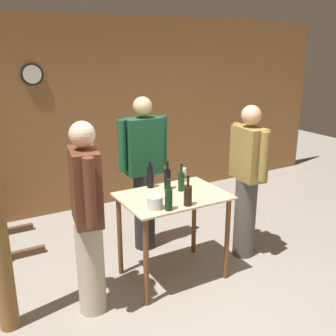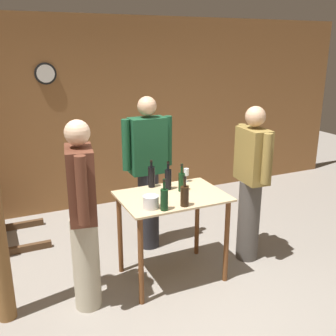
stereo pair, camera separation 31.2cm
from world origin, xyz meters
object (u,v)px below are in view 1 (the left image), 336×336
object	(u,v)px
wine_bottle_right	(167,179)
person_visitor_bearded	(247,179)
wine_bottle_left	(150,177)
person_host	(144,171)
person_visitor_with_scarf	(87,217)
wine_glass_near_center	(184,172)
ice_bucket	(155,202)
wine_glass_near_left	(181,177)
wine_bottle_far_right	(181,181)
wine_bottle_center	(188,195)
wine_bottle_far_left	(169,199)

from	to	relation	value
wine_bottle_right	person_visitor_bearded	xyz separation A→B (m)	(0.89, -0.18, -0.10)
wine_bottle_left	person_host	size ratio (longest dim) A/B	0.16
person_visitor_with_scarf	person_visitor_bearded	distance (m)	1.83
wine_bottle_right	person_visitor_with_scarf	distance (m)	0.99
wine_glass_near_center	ice_bucket	size ratio (longest dim) A/B	1.02
wine_bottle_right	person_visitor_with_scarf	xyz separation A→B (m)	(-0.94, -0.29, -0.09)
ice_bucket	wine_bottle_left	bearing A→B (deg)	66.99
wine_glass_near_left	wine_glass_near_center	bearing A→B (deg)	49.70
person_host	wine_bottle_left	bearing A→B (deg)	-106.79
wine_glass_near_left	person_visitor_bearded	world-z (taller)	person_visitor_bearded
wine_bottle_far_right	person_visitor_with_scarf	bearing A→B (deg)	-169.62
wine_glass_near_left	ice_bucket	size ratio (longest dim) A/B	0.97
ice_bucket	person_visitor_bearded	world-z (taller)	person_visitor_bearded
wine_bottle_center	wine_glass_near_center	distance (m)	0.67
wine_bottle_right	person_host	distance (m)	0.54
wine_bottle_left	person_visitor_bearded	xyz separation A→B (m)	(1.02, -0.32, -0.11)
wine_glass_near_center	person_visitor_bearded	world-z (taller)	person_visitor_bearded
wine_bottle_far_right	ice_bucket	size ratio (longest dim) A/B	1.96
person_host	person_visitor_with_scarf	distance (m)	1.25
wine_bottle_center	person_visitor_bearded	world-z (taller)	person_visitor_bearded
wine_glass_near_center	person_host	distance (m)	0.49
wine_bottle_far_left	wine_bottle_far_right	size ratio (longest dim) A/B	1.02
ice_bucket	wine_bottle_far_left	bearing A→B (deg)	-45.55
wine_glass_near_left	wine_bottle_far_right	bearing A→B (deg)	-121.06
wine_bottle_center	person_visitor_bearded	distance (m)	0.98
wine_bottle_far_left	ice_bucket	size ratio (longest dim) A/B	2.00
wine_bottle_far_left	person_visitor_with_scarf	xyz separation A→B (m)	(-0.69, 0.17, -0.09)
wine_bottle_left	person_host	bearing A→B (deg)	73.21
wine_bottle_center	person_host	size ratio (longest dim) A/B	0.16
person_visitor_bearded	wine_bottle_far_left	bearing A→B (deg)	-166.06
wine_bottle_far_left	wine_bottle_far_right	xyz separation A→B (m)	(0.35, 0.36, -0.00)
wine_glass_near_left	person_host	xyz separation A→B (m)	(-0.17, 0.53, -0.05)
person_host	wine_bottle_far_left	bearing A→B (deg)	-103.82
wine_bottle_far_right	person_host	world-z (taller)	person_host
ice_bucket	person_visitor_bearded	size ratio (longest dim) A/B	0.08
wine_bottle_left	wine_glass_near_left	world-z (taller)	wine_bottle_left
person_host	person_visitor_bearded	xyz separation A→B (m)	(0.90, -0.72, -0.04)
wine_bottle_far_left	person_host	world-z (taller)	person_host
wine_bottle_center	wine_bottle_far_right	size ratio (longest dim) A/B	0.99
wine_bottle_left	person_host	world-z (taller)	person_host
wine_bottle_right	wine_bottle_far_right	world-z (taller)	wine_bottle_right
wine_bottle_far_right	wine_glass_near_center	xyz separation A→B (m)	(0.17, 0.23, -0.00)
person_host	person_visitor_with_scarf	bearing A→B (deg)	-138.46
wine_glass_near_center	person_host	xyz separation A→B (m)	(-0.28, 0.40, -0.06)
ice_bucket	person_host	size ratio (longest dim) A/B	0.08
wine_bottle_left	person_host	xyz separation A→B (m)	(0.12, 0.40, -0.07)
wine_bottle_left	person_visitor_bearded	size ratio (longest dim) A/B	0.17
wine_bottle_right	wine_bottle_far_right	xyz separation A→B (m)	(0.10, -0.10, -0.01)
wine_bottle_far_left	person_visitor_with_scarf	bearing A→B (deg)	165.83
wine_bottle_right	person_host	xyz separation A→B (m)	(-0.01, 0.53, -0.07)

